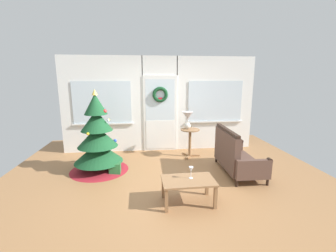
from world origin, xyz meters
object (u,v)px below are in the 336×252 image
at_px(settee_sofa, 235,156).
at_px(gift_box, 115,168).
at_px(side_table, 190,137).
at_px(christmas_tree, 98,142).
at_px(wine_glass, 191,170).
at_px(coffee_table, 188,183).
at_px(table_lamp, 188,118).

height_order(settee_sofa, gift_box, settee_sofa).
bearing_deg(side_table, gift_box, -153.74).
height_order(christmas_tree, wine_glass, christmas_tree).
distance_m(coffee_table, gift_box, 1.87).
height_order(table_lamp, gift_box, table_lamp).
bearing_deg(table_lamp, gift_box, -151.91).
bearing_deg(coffee_table, wine_glass, 42.91).
distance_m(side_table, gift_box, 2.03).
bearing_deg(christmas_tree, table_lamp, 18.61).
bearing_deg(settee_sofa, table_lamp, 124.83).
xyz_separation_m(christmas_tree, coffee_table, (1.67, -1.53, -0.31)).
relative_size(side_table, table_lamp, 1.63).
relative_size(settee_sofa, side_table, 1.96).
distance_m(christmas_tree, gift_box, 0.68).
xyz_separation_m(settee_sofa, coffee_table, (-1.21, -1.08, -0.03)).
height_order(side_table, gift_box, side_table).
bearing_deg(gift_box, christmas_tree, 148.97).
distance_m(christmas_tree, settee_sofa, 2.93).
bearing_deg(gift_box, table_lamp, 28.09).
bearing_deg(wine_glass, settee_sofa, 41.70).
distance_m(settee_sofa, gift_box, 2.55).
height_order(coffee_table, wine_glass, wine_glass).
bearing_deg(wine_glass, coffee_table, -137.09).
bearing_deg(side_table, christmas_tree, -162.84).
relative_size(wine_glass, gift_box, 0.83).
relative_size(side_table, gift_box, 3.07).
bearing_deg(settee_sofa, wine_glass, -138.30).
bearing_deg(wine_glass, side_table, 78.76).
relative_size(christmas_tree, settee_sofa, 1.25).
bearing_deg(christmas_tree, coffee_table, -42.42).
relative_size(side_table, coffee_table, 0.84).
xyz_separation_m(side_table, table_lamp, (-0.06, 0.04, 0.49)).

